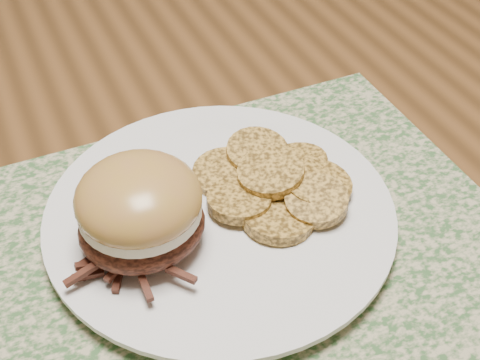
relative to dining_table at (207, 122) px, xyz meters
name	(u,v)px	position (x,y,z in m)	size (l,w,h in m)	color
dining_table	(207,122)	(0.00, 0.00, 0.00)	(1.50, 0.90, 0.75)	brown
placemat	(223,247)	(-0.09, -0.26, 0.08)	(0.45, 0.33, 0.00)	#365D2F
dinner_plate	(220,216)	(-0.08, -0.23, 0.09)	(0.26, 0.26, 0.02)	white
pork_sandwich	(140,210)	(-0.14, -0.24, 0.13)	(0.11, 0.11, 0.07)	black
roasted_potatoes	(275,183)	(-0.03, -0.23, 0.11)	(0.13, 0.15, 0.03)	#BC8C37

